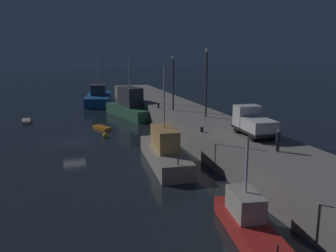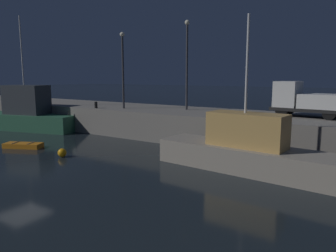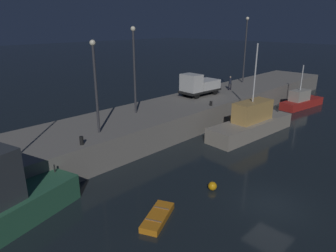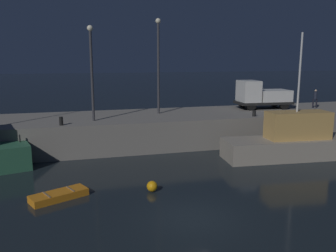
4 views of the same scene
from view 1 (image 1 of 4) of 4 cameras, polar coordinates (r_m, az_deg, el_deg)
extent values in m
plane|color=black|center=(42.24, -14.73, -2.51)|extent=(320.00, 320.00, 0.00)
cube|color=gray|center=(45.04, 4.22, 0.36)|extent=(76.27, 7.34, 2.44)
cube|color=#195193|center=(70.66, -10.89, 4.18)|extent=(13.29, 6.70, 1.76)
cube|color=#33383D|center=(70.62, -10.94, 5.69)|extent=(4.90, 3.46, 1.94)
cylinder|color=silver|center=(71.33, -11.00, 8.90)|extent=(0.14, 0.14, 5.87)
cylinder|color=#262626|center=(76.30, -10.58, 5.63)|extent=(0.10, 0.10, 0.50)
cube|color=gray|center=(33.21, -0.55, -4.78)|extent=(10.85, 3.63, 1.44)
cube|color=tan|center=(32.73, -0.54, -1.96)|extent=(4.60, 2.14, 1.95)
cylinder|color=silver|center=(32.16, -0.61, 4.56)|extent=(0.14, 0.14, 5.50)
cylinder|color=#262626|center=(28.37, 1.60, -5.71)|extent=(0.10, 0.10, 0.50)
cube|color=#2D6647|center=(56.46, -6.05, 2.31)|extent=(11.77, 5.96, 1.63)
cube|color=#33383D|center=(55.91, -6.00, 4.58)|extent=(4.70, 3.40, 2.94)
cylinder|color=silver|center=(55.69, -6.22, 9.60)|extent=(0.14, 0.14, 6.82)
cylinder|color=#262626|center=(51.72, -3.50, 2.65)|extent=(0.10, 0.10, 0.50)
cube|color=red|center=(21.39, 12.76, -15.71)|extent=(7.54, 3.05, 1.00)
cube|color=#ADA899|center=(21.56, 12.11, -11.92)|extent=(2.97, 1.89, 1.39)
cylinder|color=silver|center=(20.76, 12.36, -6.05)|extent=(0.14, 0.14, 3.22)
cylinder|color=#262626|center=(18.35, 16.92, -18.28)|extent=(0.10, 0.10, 0.50)
cube|color=orange|center=(48.28, -10.41, -0.27)|extent=(3.06, 2.17, 0.37)
cube|color=olive|center=(47.71, -10.01, -0.15)|extent=(0.47, 0.89, 0.04)
cube|color=olive|center=(48.77, -10.82, 0.09)|extent=(0.47, 0.89, 0.04)
cube|color=beige|center=(55.62, -21.51, 0.72)|extent=(2.98, 1.29, 0.40)
cube|color=olive|center=(56.21, -21.54, 1.06)|extent=(0.15, 0.98, 0.04)
cube|color=olive|center=(54.95, -21.52, 0.82)|extent=(0.15, 0.98, 0.04)
sphere|color=orange|center=(43.51, -9.89, -1.46)|extent=(0.59, 0.59, 0.59)
cylinder|color=#38383D|center=(47.10, 0.82, 6.52)|extent=(0.20, 0.20, 6.68)
sphere|color=#F9EFCC|center=(46.88, 0.84, 10.81)|extent=(0.44, 0.44, 0.44)
cylinder|color=#38383D|center=(42.59, 6.09, 6.45)|extent=(0.20, 0.20, 7.55)
sphere|color=#F9EFCC|center=(42.39, 6.21, 11.77)|extent=(0.44, 0.44, 0.44)
cylinder|color=black|center=(35.25, 10.84, -0.36)|extent=(0.92, 0.34, 0.90)
cylinder|color=black|center=(36.09, 13.61, -0.20)|extent=(0.92, 0.34, 0.90)
cylinder|color=black|center=(32.37, 13.26, -1.59)|extent=(0.92, 0.34, 0.90)
cylinder|color=black|center=(33.29, 16.21, -1.37)|extent=(0.92, 0.34, 0.90)
cube|color=black|center=(34.20, 13.46, -0.65)|extent=(5.28, 2.62, 0.25)
cube|color=silver|center=(35.33, 12.40, 1.63)|extent=(1.79, 2.39, 1.96)
cube|color=silver|center=(33.27, 14.24, 0.10)|extent=(3.13, 2.48, 1.05)
cylinder|color=black|center=(29.83, 16.85, -3.02)|extent=(0.14, 0.14, 0.84)
cylinder|color=black|center=(29.53, 17.07, -3.18)|extent=(0.14, 0.14, 0.84)
cylinder|color=#1E2333|center=(29.50, 17.05, -1.66)|extent=(0.39, 0.39, 0.69)
sphere|color=beige|center=(29.39, 17.11, -0.77)|extent=(0.20, 0.20, 0.20)
cylinder|color=black|center=(49.31, -1.52, 3.22)|extent=(0.28, 0.28, 0.61)
cylinder|color=black|center=(35.20, 5.37, -0.57)|extent=(0.28, 0.28, 0.47)
camera|label=2|loc=(26.07, -36.27, -1.09)|focal=34.40mm
camera|label=3|loc=(57.43, -23.29, 11.47)|focal=33.09mm
camera|label=4|loc=(47.59, -32.83, 6.36)|focal=37.70mm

